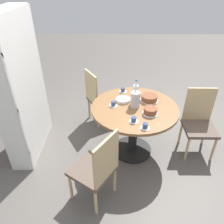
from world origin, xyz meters
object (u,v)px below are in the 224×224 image
Objects in this scene: bookshelf at (23,91)px; cup_d at (134,120)px; cake_second at (150,111)px; cup_c at (113,104)px; chair_a at (97,168)px; chair_c at (99,97)px; cake_main at (149,98)px; coffee_pot at (135,99)px; cup_a at (123,90)px; chair_b at (199,122)px; water_bottle at (135,93)px; cup_b at (145,126)px.

cup_d is at bearing 73.19° from bookshelf.
cake_second reaches higher than cup_c.
chair_a is 1.55m from chair_c.
cake_main and cake_second have the same top height.
chair_c is 0.99m from coffee_pot.
cup_a is at bearing 19.25° from coffee_pot.
chair_a is at bearing 168.51° from cup_c.
chair_b is 3.74× the size of coffee_pot.
chair_a is 1.28m from cup_a.
chair_a is at bearing -147.32° from chair_b.
chair_b is 2.94× the size of water_bottle.
cup_d is (-0.17, 0.21, -0.01)m from cake_second.
cup_c is (0.48, 0.36, 0.00)m from cup_b.
cup_c is at bearing 86.05° from coffee_pot.
cup_c is (0.02, 0.28, -0.09)m from coffee_pot.
chair_a is 2.94× the size of water_bottle.
cup_b is (0.34, -0.53, 0.30)m from chair_a.
chair_c is 0.59m from cup_a.
bookshelf is 1.46m from coffee_pot.
cup_b is (-0.55, -1.54, -0.15)m from bookshelf.
bookshelf is 16.91× the size of cup_d.
cake_second is at bearing -18.01° from cup_b.
cake_second is 0.49m from cup_c.
chair_c reaches higher than cake_second.
chair_a is 8.30× the size of cup_b.
bookshelf is at bearing 94.46° from chair_c.
cup_d is (-0.43, -1.42, -0.15)m from bookshelf.
bookshelf is at bearing 73.19° from cup_d.
cup_c is (-0.14, 0.48, -0.01)m from cake_main.
water_bottle is at bearing -172.53° from chair_a.
chair_a is 4.87× the size of cake_second.
cup_b is (-1.20, -0.61, 0.30)m from chair_c.
chair_b is 8.30× the size of cup_b.
chair_c is 1.22m from bookshelf.
coffee_pot is 1.30× the size of cake_second.
cup_d is (-1.08, -0.49, 0.30)m from chair_c.
cake_main is 0.55m from cup_d.
cake_second is (-0.17, -0.18, -0.07)m from coffee_pot.
coffee_pot reaches higher than chair_b.
cup_c is 1.00× the size of cup_d.
chair_a is 1.00× the size of chair_b.
cup_b is at bearing -169.90° from coffee_pot.
chair_c is 1.38m from cup_b.
cake_second is at bearing -151.72° from water_bottle.
chair_a is 3.82× the size of cake_main.
cake_second is 1.71× the size of cup_c.
cake_main is at bearing -5.34° from cake_second.
bookshelf is 9.91× the size of cake_second.
cup_c and cup_d have the same top height.
cake_second is at bearing -162.46° from chair_b.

